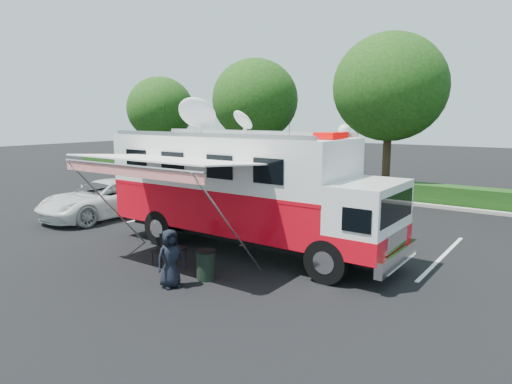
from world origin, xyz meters
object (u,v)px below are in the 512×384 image
white_suv (106,216)px  folding_table (173,249)px  command_truck (245,189)px  trash_bin (206,265)px

white_suv → folding_table: size_ratio=6.77×
command_truck → white_suv: command_truck is taller
white_suv → folding_table: 8.22m
command_truck → white_suv: bearing=176.8°
folding_table → trash_bin: 1.38m
command_truck → white_suv: 8.38m
command_truck → folding_table: 3.18m
white_suv → folding_table: white_suv is taller
folding_table → trash_bin: (1.36, -0.11, -0.18)m
command_truck → trash_bin: bearing=-74.3°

